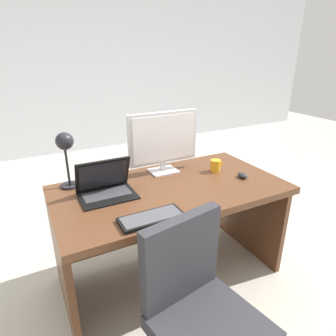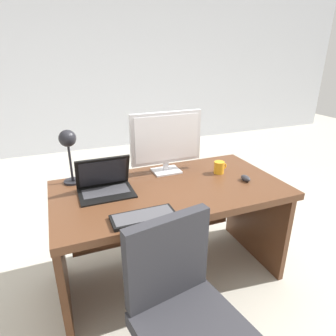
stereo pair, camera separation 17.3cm
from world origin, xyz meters
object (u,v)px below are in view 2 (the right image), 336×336
mouse (246,178)px  coffee_mug (219,167)px  laptop (104,181)px  office_chair (185,330)px  monitor (166,140)px  keyboard (144,217)px  desk_lamp (68,146)px  desk (168,210)px

mouse → coffee_mug: bearing=117.3°
laptop → office_chair: laptop is taller
coffee_mug → monitor: bearing=154.3°
monitor → keyboard: (-0.35, -0.56, -0.24)m
mouse → desk_lamp: size_ratio=0.23×
monitor → mouse: 0.62m
desk → mouse: (0.52, -0.15, 0.22)m
mouse → coffee_mug: 0.21m
desk → coffee_mug: (0.42, 0.04, 0.24)m
desk → mouse: bearing=-15.6°
laptop → desk_lamp: 0.33m
keyboard → mouse: size_ratio=3.97×
laptop → mouse: (0.93, -0.20, -0.05)m
desk → laptop: laptop is taller
monitor → mouse: bearing=-38.6°
office_chair → laptop: bearing=103.1°
laptop → desk_lamp: (-0.18, 0.19, 0.20)m
mouse → office_chair: (-0.74, -0.62, -0.40)m
monitor → office_chair: size_ratio=0.60×
desk_lamp → coffee_mug: bearing=-11.4°
monitor → laptop: 0.54m
keyboard → desk_lamp: (-0.31, 0.60, 0.26)m
monitor → coffee_mug: bearing=-25.7°
laptop → keyboard: laptop is taller
laptop → keyboard: bearing=-72.3°
desk → monitor: (0.07, 0.21, 0.45)m
desk_lamp → office_chair: bearing=-69.8°
office_chair → desk_lamp: bearing=110.2°
coffee_mug → desk: bearing=-174.1°
laptop → office_chair: bearing=-76.9°
monitor → desk: bearing=-108.9°
keyboard → mouse: (0.80, 0.21, 0.01)m
mouse → office_chair: size_ratio=0.10×
monitor → keyboard: 0.71m
desk_lamp → office_chair: desk_lamp is taller
desk → monitor: bearing=71.1°
laptop → mouse: 0.96m
mouse → coffee_mug: (-0.10, 0.19, 0.03)m
mouse → desk: bearing=164.4°
desk → desk_lamp: size_ratio=4.03×
desk_lamp → office_chair: size_ratio=0.43×
monitor → desk_lamp: 0.67m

